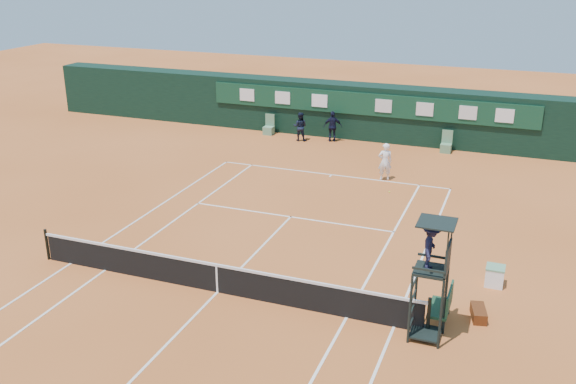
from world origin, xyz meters
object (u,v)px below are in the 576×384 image
Objects in this scene: tennis_net at (217,277)px; cooler at (495,276)px; player_bench at (444,304)px; player at (385,162)px; umpire_chair at (432,256)px.

tennis_net reaches higher than cooler.
player reaches higher than player_bench.
player reaches higher than cooler.
umpire_chair reaches higher than cooler.
umpire_chair is 2.10m from player_bench.
player_bench is 0.69× the size of player.
player_bench is (6.71, 0.69, 0.09)m from tennis_net.
umpire_chair is 13.00m from player.
tennis_net is 12.33m from player.
umpire_chair is at bearing -2.02° from tennis_net.
tennis_net is 3.77× the size of umpire_chair.
player_bench is 1.86× the size of cooler.
player is at bearing 122.40° from cooler.
player is (2.46, 12.07, 0.36)m from tennis_net.
player_bench is (0.33, 0.92, -1.86)m from umpire_chair.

